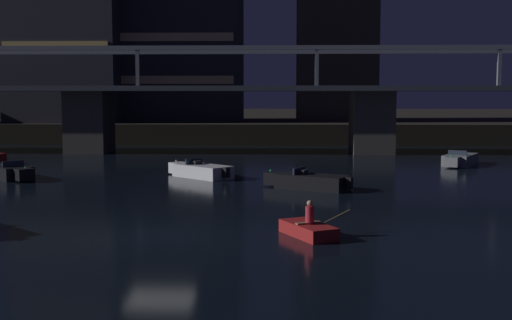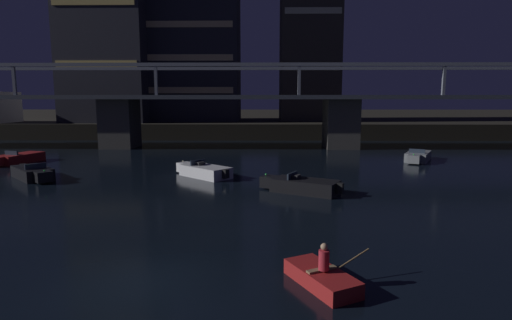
{
  "view_description": "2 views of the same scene",
  "coord_description": "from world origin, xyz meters",
  "px_view_note": "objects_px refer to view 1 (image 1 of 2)",
  "views": [
    {
      "loc": [
        4.4,
        -24.25,
        5.18
      ],
      "look_at": [
        3.07,
        15.52,
        1.3
      ],
      "focal_mm": 46.76,
      "sensor_mm": 36.0,
      "label": 1
    },
    {
      "loc": [
        3.72,
        -11.84,
        5.56
      ],
      "look_at": [
        3.29,
        16.59,
        1.35
      ],
      "focal_mm": 28.92,
      "sensor_mm": 36.0,
      "label": 2
    }
  ],
  "objects_px": {
    "speedboat_mid_right": "(9,172)",
    "speedboat_far_center": "(200,171)",
    "speedboat_near_left": "(309,181)",
    "speedboat_far_left": "(459,160)",
    "dinghy_with_paddler": "(308,229)",
    "tower_west_tall": "(183,20)",
    "river_bridge": "(229,106)"
  },
  "relations": [
    {
      "from": "tower_west_tall",
      "to": "dinghy_with_paddler",
      "type": "height_order",
      "value": "tower_west_tall"
    },
    {
      "from": "speedboat_near_left",
      "to": "speedboat_mid_right",
      "type": "bearing_deg",
      "value": 167.9
    },
    {
      "from": "river_bridge",
      "to": "tower_west_tall",
      "type": "bearing_deg",
      "value": 109.74
    },
    {
      "from": "dinghy_with_paddler",
      "to": "speedboat_far_left",
      "type": "bearing_deg",
      "value": 64.16
    },
    {
      "from": "speedboat_mid_right",
      "to": "speedboat_far_center",
      "type": "bearing_deg",
      "value": 4.93
    },
    {
      "from": "speedboat_mid_right",
      "to": "speedboat_far_left",
      "type": "bearing_deg",
      "value": 16.42
    },
    {
      "from": "speedboat_near_left",
      "to": "speedboat_far_center",
      "type": "relative_size",
      "value": 1.09
    },
    {
      "from": "speedboat_far_center",
      "to": "dinghy_with_paddler",
      "type": "distance_m",
      "value": 18.58
    },
    {
      "from": "speedboat_far_left",
      "to": "speedboat_near_left",
      "type": "bearing_deg",
      "value": -132.34
    },
    {
      "from": "tower_west_tall",
      "to": "speedboat_near_left",
      "type": "bearing_deg",
      "value": -72.95
    },
    {
      "from": "speedboat_near_left",
      "to": "speedboat_far_left",
      "type": "distance_m",
      "value": 17.42
    },
    {
      "from": "river_bridge",
      "to": "tower_west_tall",
      "type": "distance_m",
      "value": 22.4
    },
    {
      "from": "speedboat_near_left",
      "to": "speedboat_far_center",
      "type": "xyz_separation_m",
      "value": [
        -6.63,
        4.99,
        0.0
      ]
    },
    {
      "from": "tower_west_tall",
      "to": "speedboat_far_left",
      "type": "bearing_deg",
      "value": -49.86
    },
    {
      "from": "speedboat_far_left",
      "to": "speedboat_far_center",
      "type": "bearing_deg",
      "value": -156.77
    },
    {
      "from": "speedboat_near_left",
      "to": "dinghy_with_paddler",
      "type": "xyz_separation_m",
      "value": [
        -0.59,
        -12.58,
        -0.14
      ]
    },
    {
      "from": "tower_west_tall",
      "to": "speedboat_near_left",
      "type": "relative_size",
      "value": 4.89
    },
    {
      "from": "dinghy_with_paddler",
      "to": "speedboat_mid_right",
      "type": "bearing_deg",
      "value": 137.26
    },
    {
      "from": "speedboat_mid_right",
      "to": "dinghy_with_paddler",
      "type": "height_order",
      "value": "dinghy_with_paddler"
    },
    {
      "from": "speedboat_mid_right",
      "to": "speedboat_far_left",
      "type": "distance_m",
      "value": 31.51
    },
    {
      "from": "speedboat_mid_right",
      "to": "speedboat_far_center",
      "type": "xyz_separation_m",
      "value": [
        11.86,
        1.02,
        0.0
      ]
    },
    {
      "from": "tower_west_tall",
      "to": "speedboat_far_center",
      "type": "xyz_separation_m",
      "value": [
        6.28,
        -37.1,
        -13.6
      ]
    },
    {
      "from": "river_bridge",
      "to": "dinghy_with_paddler",
      "type": "bearing_deg",
      "value": -81.22
    },
    {
      "from": "river_bridge",
      "to": "speedboat_mid_right",
      "type": "distance_m",
      "value": 23.13
    },
    {
      "from": "speedboat_far_center",
      "to": "dinghy_with_paddler",
      "type": "height_order",
      "value": "dinghy_with_paddler"
    },
    {
      "from": "tower_west_tall",
      "to": "speedboat_far_left",
      "type": "relative_size",
      "value": 4.89
    },
    {
      "from": "tower_west_tall",
      "to": "speedboat_far_center",
      "type": "distance_m",
      "value": 40.01
    },
    {
      "from": "speedboat_mid_right",
      "to": "speedboat_far_left",
      "type": "height_order",
      "value": "same"
    },
    {
      "from": "tower_west_tall",
      "to": "speedboat_far_center",
      "type": "relative_size",
      "value": 5.33
    },
    {
      "from": "river_bridge",
      "to": "tower_west_tall",
      "type": "relative_size",
      "value": 3.44
    },
    {
      "from": "dinghy_with_paddler",
      "to": "speedboat_near_left",
      "type": "bearing_deg",
      "value": 87.29
    },
    {
      "from": "river_bridge",
      "to": "speedboat_far_left",
      "type": "bearing_deg",
      "value": -29.92
    }
  ]
}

